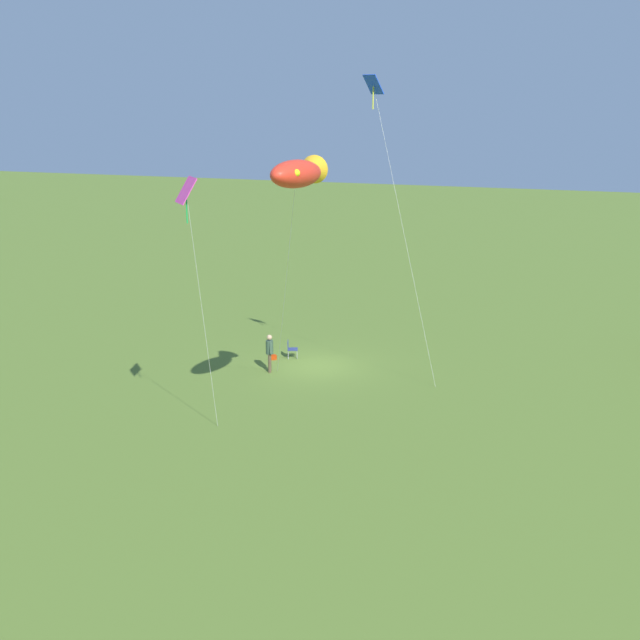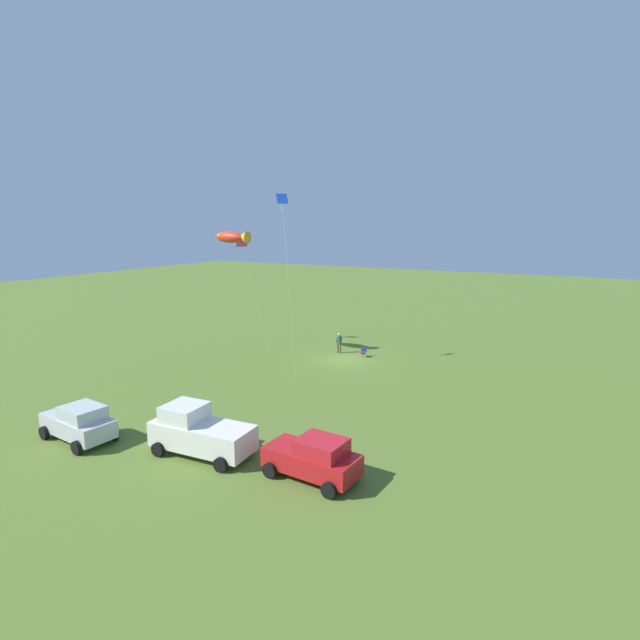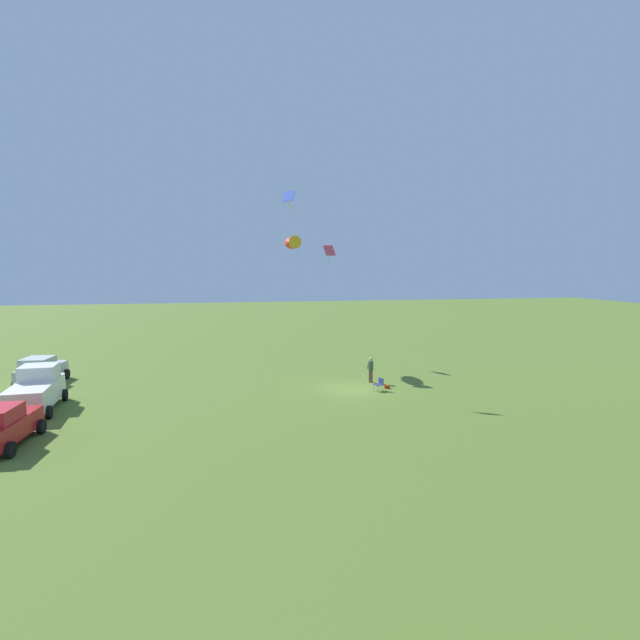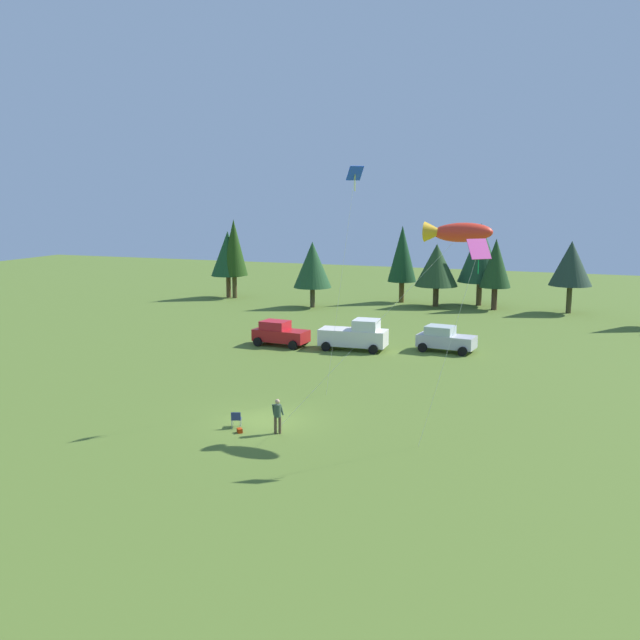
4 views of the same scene
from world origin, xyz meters
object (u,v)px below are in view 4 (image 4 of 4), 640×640
at_px(car_red_sedan, 280,333).
at_px(kite_diamond_rainbow, 477,254).
at_px(backpack_on_grass, 240,431).
at_px(truck_white_pickup, 355,335).
at_px(folding_chair, 236,418).
at_px(kite_diamond_blue, 354,183).
at_px(kite_large_fish, 456,232).
at_px(person_kite_flyer, 278,413).
at_px(car_silver_compact, 445,339).

distance_m(car_red_sedan, kite_diamond_rainbow, 27.00).
distance_m(backpack_on_grass, car_red_sedan, 21.19).
distance_m(car_red_sedan, truck_white_pickup, 5.97).
xyz_separation_m(folding_chair, kite_diamond_blue, (4.41, 5.20, 11.62)).
bearing_deg(kite_large_fish, truck_white_pickup, 122.81).
bearing_deg(kite_large_fish, person_kite_flyer, -150.98).
distance_m(kite_large_fish, kite_diamond_rainbow, 3.83).
height_order(kite_large_fish, kite_diamond_rainbow, kite_large_fish).
bearing_deg(kite_diamond_rainbow, person_kite_flyer, -174.78).
distance_m(person_kite_flyer, truck_white_pickup, 20.22).
relative_size(car_silver_compact, kite_diamond_blue, 0.34).
relative_size(car_red_sedan, truck_white_pickup, 0.84).
relative_size(car_red_sedan, car_silver_compact, 0.99).
bearing_deg(backpack_on_grass, car_red_sedan, 108.44).
distance_m(truck_white_pickup, car_silver_compact, 6.63).
height_order(person_kite_flyer, car_silver_compact, car_silver_compact).
relative_size(backpack_on_grass, kite_diamond_rainbow, 0.03).
height_order(backpack_on_grass, kite_diamond_blue, kite_diamond_blue).
bearing_deg(car_red_sedan, kite_diamond_rainbow, 137.91).
distance_m(car_red_sedan, kite_diamond_blue, 20.91).
height_order(person_kite_flyer, kite_large_fish, kite_large_fish).
bearing_deg(car_silver_compact, folding_chair, 80.16).
bearing_deg(car_silver_compact, truck_white_pickup, 21.65).
bearing_deg(car_red_sedan, kite_diamond_blue, 131.04).
bearing_deg(car_silver_compact, kite_diamond_rainbow, 110.52).
distance_m(folding_chair, backpack_on_grass, 0.97).
height_order(person_kite_flyer, backpack_on_grass, person_kite_flyer).
bearing_deg(kite_diamond_rainbow, car_red_sedan, 133.54).
height_order(car_silver_compact, kite_diamond_rainbow, kite_diamond_rainbow).
bearing_deg(kite_diamond_blue, car_silver_compact, 83.87).
relative_size(truck_white_pickup, car_silver_compact, 1.17).
distance_m(car_silver_compact, kite_diamond_rainbow, 23.13).
height_order(folding_chair, kite_diamond_blue, kite_diamond_blue).
height_order(car_silver_compact, kite_diamond_blue, kite_diamond_blue).
xyz_separation_m(car_red_sedan, kite_diamond_rainbow, (17.75, -18.68, 8.05)).
relative_size(person_kite_flyer, backpack_on_grass, 5.44).
height_order(car_red_sedan, kite_diamond_rainbow, kite_diamond_rainbow).
distance_m(car_silver_compact, kite_diamond_blue, 20.00).
height_order(folding_chair, kite_diamond_rainbow, kite_diamond_rainbow).
xyz_separation_m(backpack_on_grass, kite_diamond_rainbow, (11.05, 1.41, 8.89)).
height_order(truck_white_pickup, kite_diamond_rainbow, kite_diamond_rainbow).
height_order(person_kite_flyer, truck_white_pickup, truck_white_pickup).
bearing_deg(person_kite_flyer, truck_white_pickup, -12.18).
bearing_deg(person_kite_flyer, folding_chair, 67.08).
distance_m(folding_chair, car_silver_compact, 22.57).
height_order(truck_white_pickup, kite_large_fish, kite_large_fish).
distance_m(folding_chair, truck_white_pickup, 19.93).
distance_m(truck_white_pickup, kite_large_fish, 20.71).
bearing_deg(kite_large_fish, kite_diamond_blue, 168.81).
bearing_deg(kite_diamond_rainbow, car_silver_compact, 104.48).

